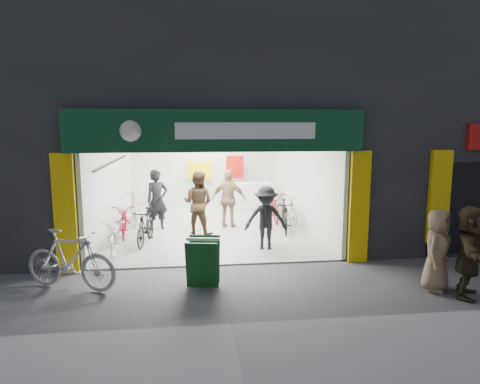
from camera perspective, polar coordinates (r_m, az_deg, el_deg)
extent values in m
plane|color=#56565B|center=(9.86, -2.90, -9.85)|extent=(60.00, 60.00, 0.00)
cube|color=#232326|center=(14.63, -0.40, 19.10)|extent=(16.00, 10.00, 4.50)
cube|color=#232326|center=(15.19, -25.58, 2.70)|extent=(5.00, 10.00, 3.50)
cube|color=#232326|center=(15.84, 17.93, 3.37)|extent=(6.00, 10.00, 3.50)
cube|color=#9E9E99|center=(13.70, -4.08, -4.38)|extent=(6.00, 8.00, 0.04)
cube|color=silver|center=(17.50, -4.80, 3.78)|extent=(6.00, 0.20, 3.20)
cube|color=silver|center=(13.61, -16.66, 1.94)|extent=(0.10, 8.00, 3.20)
cube|color=silver|center=(13.88, 8.12, 2.36)|extent=(0.10, 8.00, 3.20)
cube|color=white|center=(13.33, -4.23, 9.26)|extent=(6.00, 8.00, 0.10)
cube|color=black|center=(9.44, -3.11, 10.00)|extent=(6.00, 0.30, 0.30)
cube|color=#0C3820|center=(9.22, -3.00, 8.16)|extent=(6.40, 0.25, 0.90)
cube|color=white|center=(9.14, 0.85, 8.16)|extent=(3.00, 0.02, 0.35)
cube|color=yellow|center=(9.80, -22.28, -2.76)|extent=(0.45, 0.12, 2.60)
cube|color=yellow|center=(10.21, 15.59, -1.97)|extent=(0.45, 0.12, 2.60)
cube|color=yellow|center=(11.06, 25.01, -0.60)|extent=(0.50, 0.12, 2.20)
cylinder|color=black|center=(12.95, -16.64, 3.82)|extent=(0.06, 5.00, 0.06)
cube|color=silver|center=(16.22, 1.83, -0.53)|extent=(1.40, 0.60, 1.00)
cube|color=white|center=(10.53, -3.50, 8.96)|extent=(1.30, 0.35, 0.04)
cube|color=white|center=(12.33, -4.01, 8.96)|extent=(1.30, 0.35, 0.04)
cube|color=white|center=(14.13, -4.38, 8.96)|extent=(1.30, 0.35, 0.04)
cube|color=white|center=(15.93, -4.67, 8.96)|extent=(1.30, 0.35, 0.04)
imported|color=silver|center=(11.27, -16.30, -5.48)|extent=(0.68, 1.70, 0.87)
imported|color=black|center=(11.67, -12.49, -4.55)|extent=(0.71, 1.69, 0.99)
imported|color=maroon|center=(12.76, -15.18, -3.58)|extent=(0.82, 1.86, 0.95)
imported|color=silver|center=(14.26, -14.04, -1.78)|extent=(0.94, 2.01, 1.16)
imported|color=black|center=(12.75, 5.95, -3.27)|extent=(0.67, 1.65, 0.97)
imported|color=maroon|center=(14.24, 4.52, -1.88)|extent=(0.76, 1.94, 1.01)
imported|color=#B3B2B7|center=(13.89, 6.28, -2.17)|extent=(0.76, 1.74, 1.01)
imported|color=#B2B3B7|center=(9.00, -21.71, -8.36)|extent=(2.05, 1.28, 1.19)
imported|color=black|center=(13.06, -10.99, -1.12)|extent=(0.80, 0.70, 1.85)
imported|color=#3C2B1B|center=(12.44, -5.62, -1.49)|extent=(1.11, 1.01, 1.86)
imported|color=black|center=(10.83, 3.48, -3.57)|extent=(1.15, 0.77, 1.66)
imported|color=#9A7D59|center=(13.10, -1.50, -0.99)|extent=(1.16, 0.76, 1.83)
imported|color=#8B7151|center=(9.09, 24.77, -7.05)|extent=(0.91, 0.91, 1.60)
imported|color=#322717|center=(9.00, 28.26, -7.03)|extent=(1.34, 1.60, 1.73)
cube|color=#104117|center=(8.34, -5.11, -9.75)|extent=(0.65, 0.33, 0.95)
cube|color=#104117|center=(8.72, -4.77, -8.89)|extent=(0.65, 0.33, 0.95)
cube|color=white|center=(8.39, -4.98, -6.29)|extent=(0.66, 0.16, 0.06)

